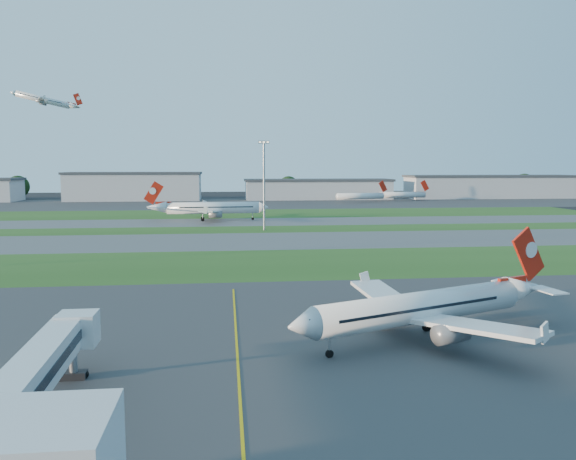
{
  "coord_description": "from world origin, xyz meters",
  "views": [
    {
      "loc": [
        4.11,
        -54.04,
        18.82
      ],
      "look_at": [
        15.3,
        47.58,
        7.0
      ],
      "focal_mm": 35.0,
      "sensor_mm": 36.0,
      "label": 1
    }
  ],
  "objects": [
    {
      "name": "tree_far_east",
      "position": [
        185.0,
        271.0,
        7.46
      ],
      "size": [
        12.65,
        12.65,
        13.8
      ],
      "color": "black",
      "rests_on": "ground"
    },
    {
      "name": "tree_east",
      "position": [
        115.0,
        267.0,
        6.16
      ],
      "size": [
        10.45,
        10.45,
        11.4
      ],
      "color": "black",
      "rests_on": "ground"
    },
    {
      "name": "tree_west",
      "position": [
        -110.0,
        270.0,
        7.14
      ],
      "size": [
        12.1,
        12.1,
        13.2
      ],
      "color": "black",
      "rests_on": "ground"
    },
    {
      "name": "grass_strip_a",
      "position": [
        0.0,
        52.0,
        0.01
      ],
      "size": [
        300.0,
        34.0,
        0.01
      ],
      "primitive_type": "cube",
      "color": "#284D19",
      "rests_on": "ground"
    },
    {
      "name": "ground",
      "position": [
        0.0,
        0.0,
        0.0
      ],
      "size": [
        700.0,
        700.0,
        0.0
      ],
      "primitive_type": "plane",
      "color": "black",
      "rests_on": "ground"
    },
    {
      "name": "tree_mid_east",
      "position": [
        40.0,
        269.0,
        6.81
      ],
      "size": [
        11.55,
        11.55,
        12.6
      ],
      "color": "black",
      "rests_on": "ground"
    },
    {
      "name": "yellow_line",
      "position": [
        5.0,
        0.0,
        0.0
      ],
      "size": [
        0.25,
        60.0,
        0.02
      ],
      "primitive_type": "cube",
      "color": "gold",
      "rests_on": "ground"
    },
    {
      "name": "grass_strip_b",
      "position": [
        0.0,
        110.0,
        0.01
      ],
      "size": [
        300.0,
        18.0,
        0.01
      ],
      "primitive_type": "cube",
      "color": "#284D19",
      "rests_on": "ground"
    },
    {
      "name": "taxiway_a",
      "position": [
        0.0,
        85.0,
        0.01
      ],
      "size": [
        300.0,
        32.0,
        0.01
      ],
      "primitive_type": "cube",
      "color": "#515154",
      "rests_on": "ground"
    },
    {
      "name": "grass_strip_c",
      "position": [
        0.0,
        165.0,
        0.01
      ],
      "size": [
        300.0,
        40.0,
        0.01
      ],
      "primitive_type": "cube",
      "color": "#284D19",
      "rests_on": "ground"
    },
    {
      "name": "hangar_east",
      "position": [
        55.0,
        255.0,
        5.64
      ],
      "size": [
        81.6,
        23.0,
        11.2
      ],
      "color": "#AAACB2",
      "rests_on": "ground"
    },
    {
      "name": "airliner_departing",
      "position": [
        -79.72,
        222.25,
        48.98
      ],
      "size": [
        28.83,
        24.28,
        9.04
      ],
      "rotation": [
        0.0,
        0.0,
        0.16
      ],
      "color": "silver"
    },
    {
      "name": "airliner_parked",
      "position": [
        24.91,
        2.87,
        3.6
      ],
      "size": [
        31.12,
        26.41,
        10.25
      ],
      "rotation": [
        0.0,
        0.0,
        0.38
      ],
      "color": "silver",
      "rests_on": "ground"
    },
    {
      "name": "hangar_far_east",
      "position": [
        155.0,
        255.0,
        6.64
      ],
      "size": [
        96.9,
        23.0,
        13.2
      ],
      "color": "#AAACB2",
      "rests_on": "ground"
    },
    {
      "name": "mini_jet_far",
      "position": [
        97.21,
        235.26,
        3.28
      ],
      "size": [
        28.58,
        6.49,
        9.48
      ],
      "rotation": [
        0.0,
        0.0,
        0.13
      ],
      "color": "silver",
      "rests_on": "ground"
    },
    {
      "name": "tree_mid_west",
      "position": [
        -20.0,
        266.0,
        5.84
      ],
      "size": [
        9.9,
        9.9,
        10.8
      ],
      "color": "black",
      "rests_on": "ground"
    },
    {
      "name": "light_mast_centre",
      "position": [
        15.0,
        108.0,
        14.81
      ],
      "size": [
        3.2,
        0.7,
        25.8
      ],
      "color": "gray",
      "rests_on": "ground"
    },
    {
      "name": "taxiway_b",
      "position": [
        0.0,
        132.0,
        0.01
      ],
      "size": [
        300.0,
        26.0,
        0.01
      ],
      "primitive_type": "cube",
      "color": "#515154",
      "rests_on": "ground"
    },
    {
      "name": "jet_bridge",
      "position": [
        -9.81,
        -15.24,
        4.01
      ],
      "size": [
        4.2,
        26.9,
        6.2
      ],
      "color": "silver",
      "rests_on": "ground"
    },
    {
      "name": "airliner_taxiing",
      "position": [
        -0.73,
        138.48,
        4.24
      ],
      "size": [
        38.72,
        32.8,
        12.08
      ],
      "rotation": [
        0.0,
        0.0,
        3.19
      ],
      "color": "silver",
      "rests_on": "ground"
    },
    {
      "name": "apron_near",
      "position": [
        0.0,
        0.0,
        0.01
      ],
      "size": [
        300.0,
        70.0,
        0.01
      ],
      "primitive_type": "cube",
      "color": "#333335",
      "rests_on": "ground"
    },
    {
      "name": "hangar_west",
      "position": [
        -45.0,
        255.0,
        7.64
      ],
      "size": [
        71.4,
        23.0,
        15.2
      ],
      "color": "#AAACB2",
      "rests_on": "ground"
    },
    {
      "name": "apron_far",
      "position": [
        0.0,
        225.0,
        0.01
      ],
      "size": [
        400.0,
        80.0,
        0.01
      ],
      "primitive_type": "cube",
      "color": "#333335",
      "rests_on": "ground"
    },
    {
      "name": "mini_jet_near",
      "position": [
        72.06,
        225.53,
        3.28
      ],
      "size": [
        28.22,
        9.11,
        9.48
      ],
      "rotation": [
        0.0,
        0.0,
        0.23
      ],
      "color": "silver",
      "rests_on": "ground"
    }
  ]
}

